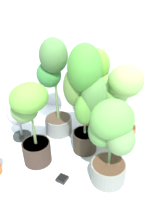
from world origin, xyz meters
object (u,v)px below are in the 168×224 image
object	(u,v)px
potted_plant_front_right	(111,138)
potted_plant_back_left	(54,83)
potted_plant_back_center	(96,86)
floor_fan	(18,115)
potted_plant_back_right	(122,102)
potted_plant_center	(85,92)
hygrometer_box	(62,179)
potted_plant_front_left	(31,119)

from	to	relation	value
potted_plant_front_right	potted_plant_back_left	xyz separation A→B (m)	(-0.61, 0.50, 0.13)
potted_plant_back_center	floor_fan	distance (m)	0.79
potted_plant_front_right	potted_plant_back_left	world-z (taller)	potted_plant_back_left
potted_plant_back_right	potted_plant_center	xyz separation A→B (m)	(-0.28, -0.20, 0.16)
hygrometer_box	floor_fan	world-z (taller)	floor_fan
potted_plant_back_left	floor_fan	size ratio (longest dim) A/B	2.43
potted_plant_back_right	potted_plant_back_center	distance (m)	0.33
hygrometer_box	floor_fan	xyz separation A→B (m)	(-0.57, 0.42, 0.25)
potted_plant_front_left	hygrometer_box	world-z (taller)	potted_plant_front_left
potted_plant_back_right	potted_plant_center	world-z (taller)	potted_plant_center
potted_plant_back_right	potted_plant_back_center	size ratio (longest dim) A/B	0.94
potted_plant_back_center	potted_plant_center	world-z (taller)	potted_plant_center
potted_plant_back_center	potted_plant_front_left	bearing A→B (deg)	-121.86
potted_plant_front_left	hygrometer_box	bearing A→B (deg)	-28.14
potted_plant_back_left	potted_plant_back_center	xyz separation A→B (m)	(0.36, 0.18, -0.07)
potted_plant_back_center	floor_fan	xyz separation A→B (m)	(-0.67, -0.36, -0.21)
potted_plant_front_left	floor_fan	world-z (taller)	potted_plant_front_left
potted_plant_back_center	potted_plant_back_right	bearing A→B (deg)	-34.99
potted_plant_center	potted_plant_front_left	world-z (taller)	potted_plant_center
potted_plant_back_right	potted_plant_front_left	xyz separation A→B (m)	(-0.66, -0.43, -0.01)
potted_plant_back_right	potted_plant_center	distance (m)	0.38
potted_plant_front_right	potted_plant_back_right	bearing A→B (deg)	88.24
potted_plant_back_left	hygrometer_box	bearing A→B (deg)	-66.25
potted_plant_back_center	floor_fan	bearing A→B (deg)	-151.38
potted_plant_back_right	potted_plant_front_left	distance (m)	0.79
potted_plant_front_left	floor_fan	bearing A→B (deg)	137.16
potted_plant_back_center	potted_plant_center	xyz separation A→B (m)	(-0.01, -0.39, 0.13)
potted_plant_back_right	potted_plant_front_left	bearing A→B (deg)	-146.46
floor_fan	hygrometer_box	bearing A→B (deg)	-57.20
potted_plant_back_center	floor_fan	world-z (taller)	potted_plant_back_center
potted_plant_back_right	floor_fan	size ratio (longest dim) A/B	1.99
hygrometer_box	floor_fan	size ratio (longest dim) A/B	0.24
potted_plant_front_left	hygrometer_box	distance (m)	0.54
potted_plant_back_left	potted_plant_back_right	xyz separation A→B (m)	(0.63, -0.01, -0.10)
potted_plant_back_right	hygrometer_box	bearing A→B (deg)	-121.55
potted_plant_center	hygrometer_box	world-z (taller)	potted_plant_center
potted_plant_back_left	potted_plant_front_left	world-z (taller)	potted_plant_back_left
potted_plant_front_right	hygrometer_box	xyz separation A→B (m)	(-0.35, -0.10, -0.40)
potted_plant_center	potted_plant_front_left	xyz separation A→B (m)	(-0.38, -0.24, -0.16)
hygrometer_box	potted_plant_back_right	bearing A→B (deg)	-18.39
potted_plant_back_right	potted_plant_back_left	bearing A→B (deg)	178.85
potted_plant_back_center	potted_plant_front_right	bearing A→B (deg)	-69.41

